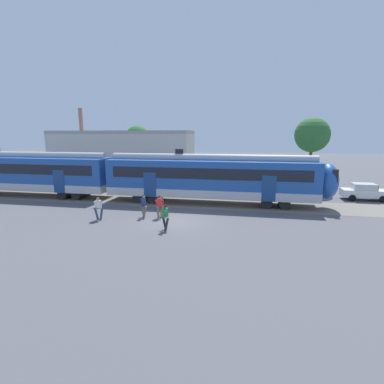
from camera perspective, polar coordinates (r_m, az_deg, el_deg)
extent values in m
plane|color=#515156|center=(21.15, -3.06, -5.57)|extent=(160.00, 160.00, 0.00)
cube|color=slate|center=(30.01, -17.97, -1.10)|extent=(80.00, 4.40, 0.01)
cube|color=silver|center=(26.31, 3.35, 0.10)|extent=(18.00, 3.06, 0.70)
cube|color=#2351A3|center=(26.06, 3.39, 3.44)|extent=(18.00, 3.00, 2.40)
cube|color=black|center=(24.54, 2.92, 3.45)|extent=(16.56, 0.03, 0.90)
cube|color=navy|center=(24.50, 14.42, 0.61)|extent=(1.10, 0.04, 2.10)
cube|color=navy|center=(25.86, -8.03, 1.39)|extent=(1.10, 0.04, 2.10)
cylinder|color=#A4A4A9|center=(25.91, 3.42, 6.47)|extent=(17.64, 0.70, 0.70)
cube|color=black|center=(26.37, -2.44, 7.76)|extent=(0.70, 0.12, 0.40)
cylinder|color=black|center=(26.36, 17.00, -1.69)|extent=(0.90, 2.40, 0.90)
cylinder|color=black|center=(26.24, 13.96, -1.58)|extent=(0.90, 2.40, 0.90)
cylinder|color=black|center=(27.49, -6.79, -0.76)|extent=(0.90, 2.40, 0.90)
cylinder|color=black|center=(27.95, -9.52, -0.64)|extent=(0.90, 2.40, 0.90)
ellipsoid|color=#2351A3|center=(26.59, 24.24, 1.87)|extent=(1.80, 2.85, 2.95)
cube|color=black|center=(26.59, 25.08, 3.11)|extent=(0.40, 2.40, 1.00)
cube|color=silver|center=(34.15, -29.31, 1.23)|extent=(18.00, 3.06, 0.70)
cube|color=#2351A3|center=(33.96, -29.56, 3.80)|extent=(18.00, 3.00, 2.40)
cube|color=black|center=(32.81, -31.29, 3.78)|extent=(16.56, 0.03, 0.90)
cube|color=navy|center=(29.84, -24.04, 1.82)|extent=(1.10, 0.04, 2.10)
cylinder|color=#A4A4A9|center=(33.85, -29.78, 6.12)|extent=(17.64, 0.70, 0.70)
cylinder|color=black|center=(30.58, -20.18, -0.17)|extent=(0.90, 2.40, 0.90)
cylinder|color=black|center=(31.33, -22.38, -0.07)|extent=(0.90, 2.40, 0.90)
cylinder|color=navy|center=(22.34, -17.72, -4.04)|extent=(0.26, 0.38, 0.87)
cylinder|color=navy|center=(22.39, -16.87, -3.96)|extent=(0.26, 0.38, 0.87)
cube|color=silver|center=(22.20, -17.40, -2.23)|extent=(0.42, 0.35, 0.56)
cylinder|color=silver|center=(22.10, -16.86, -2.39)|extent=(0.17, 0.26, 0.52)
cylinder|color=silver|center=(22.32, -17.92, -2.32)|extent=(0.17, 0.26, 0.52)
sphere|color=#9E7051|center=(22.10, -17.49, -1.25)|extent=(0.22, 0.22, 0.22)
sphere|color=black|center=(22.11, -17.46, -1.17)|extent=(0.20, 0.20, 0.20)
cube|color=navy|center=(22.31, -17.06, -2.09)|extent=(0.32, 0.25, 0.40)
cylinder|color=#6B6051|center=(22.15, -8.98, -3.77)|extent=(0.37, 0.21, 0.87)
cylinder|color=#6B6051|center=(22.44, -9.37, -3.59)|extent=(0.37, 0.21, 0.87)
cube|color=navy|center=(22.13, -9.23, -1.90)|extent=(0.30, 0.40, 0.56)
cylinder|color=navy|center=(22.36, -9.12, -1.89)|extent=(0.26, 0.13, 0.52)
cylinder|color=navy|center=(21.91, -9.34, -2.16)|extent=(0.26, 0.13, 0.52)
sphere|color=#9E7051|center=(22.03, -9.22, -0.92)|extent=(0.22, 0.22, 0.22)
sphere|color=black|center=(22.04, -9.27, -0.84)|extent=(0.20, 0.20, 0.20)
cylinder|color=#6B6051|center=(22.11, -5.80, -3.72)|extent=(0.17, 0.36, 0.87)
cylinder|color=#6B6051|center=(21.91, -6.49, -3.87)|extent=(0.17, 0.36, 0.87)
cube|color=red|center=(21.84, -6.18, -1.99)|extent=(0.37, 0.26, 0.56)
cylinder|color=red|center=(21.85, -6.79, -2.13)|extent=(0.10, 0.25, 0.52)
cylinder|color=red|center=(21.85, -5.57, -2.11)|extent=(0.10, 0.25, 0.52)
sphere|color=tan|center=(21.77, -6.19, -0.98)|extent=(0.22, 0.22, 0.22)
sphere|color=black|center=(21.75, -6.21, -0.91)|extent=(0.20, 0.20, 0.20)
cylinder|color=#28282D|center=(19.36, -5.28, -5.86)|extent=(0.38, 0.24, 0.87)
cylinder|color=#28282D|center=(19.07, -4.85, -6.12)|extent=(0.38, 0.24, 0.87)
cube|color=#2D7F47|center=(19.02, -5.10, -3.94)|extent=(0.33, 0.41, 0.56)
cylinder|color=#2D7F47|center=(18.81, -5.25, -4.27)|extent=(0.26, 0.15, 0.52)
cylinder|color=#2D7F47|center=(19.25, -4.96, -3.91)|extent=(0.26, 0.15, 0.52)
sphere|color=brown|center=(18.93, -5.17, -2.80)|extent=(0.22, 0.22, 0.22)
sphere|color=black|center=(18.91, -5.12, -2.71)|extent=(0.20, 0.20, 0.20)
cube|color=silver|center=(31.88, 30.06, -0.20)|extent=(4.04, 1.75, 0.68)
cube|color=silver|center=(31.74, 29.91, 0.91)|extent=(1.94, 1.49, 0.56)
cube|color=black|center=(32.04, 31.52, 0.75)|extent=(0.16, 1.37, 0.48)
cylinder|color=black|center=(33.06, 31.65, -0.61)|extent=(0.61, 0.22, 0.60)
cylinder|color=black|center=(31.62, 32.55, -1.17)|extent=(0.61, 0.22, 0.60)
cylinder|color=black|center=(32.33, 27.50, -0.44)|extent=(0.61, 0.22, 0.60)
cylinder|color=black|center=(30.85, 28.22, -1.01)|extent=(0.61, 0.22, 0.60)
cube|color=beige|center=(39.10, -13.21, 6.31)|extent=(17.79, 5.00, 6.00)
cube|color=#9F9686|center=(38.98, -13.42, 11.00)|extent=(17.79, 5.00, 0.40)
cylinder|color=#8C6656|center=(41.49, -20.40, 12.54)|extent=(0.50, 0.50, 3.20)
cylinder|color=brown|center=(34.76, 21.49, 4.15)|extent=(0.32, 0.32, 4.64)
sphere|color=#2D662D|center=(34.56, 21.92, 10.07)|extent=(3.65, 3.65, 3.65)
cylinder|color=brown|center=(39.47, -10.15, 5.29)|extent=(0.32, 0.32, 4.38)
sphere|color=#2D662D|center=(39.28, -10.32, 10.08)|extent=(3.17, 3.17, 3.17)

